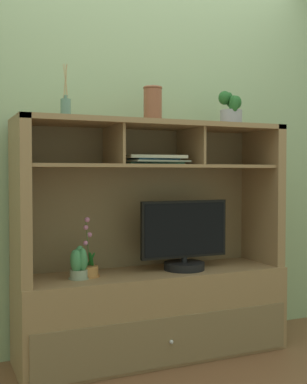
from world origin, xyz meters
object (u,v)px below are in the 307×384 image
diffuser_bottle (66,108)px  potted_fern (79,263)px  potted_orchid (88,268)px  ceramic_vase (153,104)px  media_console (153,285)px  tv_monitor (184,240)px  magazine_stack_left (154,160)px  potted_succulent (231,111)px

diffuser_bottle → potted_fern: bearing=-41.2°
potted_orchid → ceramic_vase: ceramic_vase is taller
media_console → potted_fern: media_console is taller
ceramic_vase → potted_orchid: bearing=-177.6°
potted_orchid → ceramic_vase: size_ratio=1.60×
media_console → tv_monitor: media_console is taller
potted_orchid → magazine_stack_left: size_ratio=0.91×
ceramic_vase → magazine_stack_left: bearing=-88.5°
potted_orchid → diffuser_bottle: bearing=173.7°
potted_fern → ceramic_vase: bearing=6.6°
potted_succulent → ceramic_vase: (-0.53, 0.04, 0.02)m
media_console → potted_fern: size_ratio=8.95×
tv_monitor → ceramic_vase: bearing=164.6°
tv_monitor → potted_succulent: (0.34, 0.02, 0.81)m
potted_orchid → potted_succulent: size_ratio=1.59×
media_console → potted_fern: bearing=-173.8°
potted_orchid → potted_succulent: (0.95, -0.02, 0.95)m
tv_monitor → potted_fern: size_ratio=3.12×
potted_fern → magazine_stack_left: 0.76m
tv_monitor → magazine_stack_left: size_ratio=1.51×
potted_fern → diffuser_bottle: bearing=138.8°
potted_fern → magazine_stack_left: size_ratio=0.49×
potted_orchid → potted_succulent: 1.34m
tv_monitor → potted_fern: (-0.67, -0.00, -0.09)m
media_console → potted_succulent: size_ratio=7.57×
potted_orchid → potted_fern: 0.08m
media_console → tv_monitor: (0.19, -0.05, 0.27)m
tv_monitor → potted_succulent: 0.88m
potted_orchid → diffuser_bottle: (-0.12, 0.01, 0.91)m
magazine_stack_left → diffuser_bottle: diffuser_bottle is taller
diffuser_bottle → potted_succulent: 1.07m
tv_monitor → ceramic_vase: 0.85m
tv_monitor → diffuser_bottle: (-0.72, 0.05, 0.78)m
magazine_stack_left → media_console: bearing=91.7°
potted_orchid → ceramic_vase: (0.41, 0.02, 0.96)m
potted_orchid → diffuser_bottle: 0.92m
tv_monitor → potted_orchid: tv_monitor is taller
magazine_stack_left → potted_succulent: bearing=-1.4°
media_console → tv_monitor: 0.33m
potted_fern → potted_succulent: size_ratio=0.85×
potted_orchid → ceramic_vase: bearing=2.4°
magazine_stack_left → potted_succulent: 0.62m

